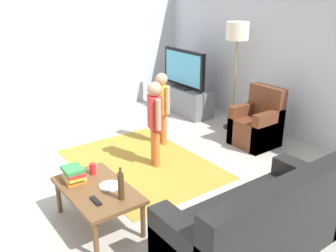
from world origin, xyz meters
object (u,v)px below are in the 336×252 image
Objects in this scene: book_stack at (74,174)px; bottle at (121,186)px; soda_can at (93,169)px; coffee_table at (97,192)px; child_near_tv at (162,102)px; tv_remote at (96,201)px; couch at (262,227)px; plate at (110,186)px; tv at (184,69)px; tv_stand at (184,100)px; floor_lamp at (237,37)px; armchair at (258,126)px; child_center at (155,116)px.

bottle reaches higher than book_stack.
coffee_table is at bearing -18.43° from soda_can.
child_near_tv is 6.56× the size of tv_remote.
couch is 6.21× the size of book_stack.
couch is 1.62× the size of child_near_tv.
tv_remote is at bearing -134.33° from couch.
coffee_table is 0.26m from tv_remote.
soda_can is 0.55× the size of plate.
couch is at bearing 46.01° from tv_remote.
tv is 3.47m from soda_can.
child_near_tv is (0.96, -1.19, -0.18)m from tv.
plate is at bearing 175.76° from bottle.
tv_stand is 3.96m from tv_remote.
tv is 3.30× the size of bottle.
floor_lamp reaches higher than soda_can.
plate is (0.33, 0.24, -0.07)m from book_stack.
tv_stand is 1.09× the size of tv.
couch is 3.48m from floor_lamp.
book_stack reaches higher than plate.
tv is 3.97m from tv_remote.
armchair reaches higher than tv_remote.
armchair reaches higher than couch.
book_stack is at bearing -156.57° from coffee_table.
armchair is 4.09× the size of plate.
child_near_tv is 2.13m from plate.
child_near_tv is at bearing 130.16° from tv_remote.
armchair is 1.52m from child_near_tv.
child_center is at bearing 110.06° from book_stack.
child_center reaches higher than soda_can.
couch reaches higher than tv_remote.
tv_remote is 1.42× the size of soda_can.
couch is 1.62m from coffee_table.
coffee_table is 3.00× the size of bottle.
child_center reaches higher than book_stack.
coffee_table is at bearing -52.16° from tv_stand.
couch reaches higher than plate.
tv is 0.94× the size of child_center.
couch is at bearing -28.80° from tv_stand.
soda_can is (-0.02, 0.22, -0.01)m from book_stack.
couch is at bearing -16.11° from child_near_tv.
armchair is (1.86, -0.04, 0.05)m from tv_stand.
couch is 1.01× the size of floor_lamp.
book_stack is at bearing -179.50° from tv_remote.
tv_stand is at bearing 127.84° from coffee_table.
tv_remote is (2.51, -3.04, -0.42)m from tv.
child_near_tv is 0.74m from child_center.
tv_stand is 3.87m from bottle.
plate is (1.38, -1.61, -0.24)m from child_near_tv.
couch is 2.75m from child_near_tv.
book_stack is (1.04, -1.85, -0.18)m from child_near_tv.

